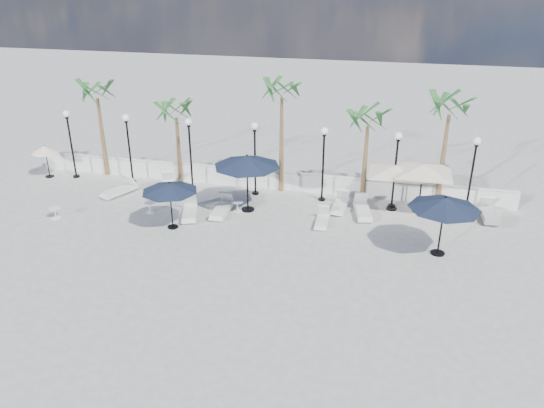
% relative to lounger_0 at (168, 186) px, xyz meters
% --- Properties ---
extents(ground, '(100.00, 100.00, 0.00)m').
position_rel_lounger_0_xyz_m(ground, '(4.65, -5.84, -0.26)').
color(ground, gray).
rests_on(ground, ground).
extents(balustrade, '(26.00, 0.30, 1.01)m').
position_rel_lounger_0_xyz_m(balustrade, '(4.65, 1.66, 0.21)').
color(balustrade, silver).
rests_on(balustrade, ground).
extents(lamppost_0, '(0.36, 0.36, 3.84)m').
position_rel_lounger_0_xyz_m(lamppost_0, '(-5.85, 0.66, 2.24)').
color(lamppost_0, black).
rests_on(lamppost_0, ground).
extents(lamppost_1, '(0.36, 0.36, 3.84)m').
position_rel_lounger_0_xyz_m(lamppost_1, '(-2.35, 0.66, 2.24)').
color(lamppost_1, black).
rests_on(lamppost_1, ground).
extents(lamppost_2, '(0.36, 0.36, 3.84)m').
position_rel_lounger_0_xyz_m(lamppost_2, '(1.15, 0.66, 2.24)').
color(lamppost_2, black).
rests_on(lamppost_2, ground).
extents(lamppost_3, '(0.36, 0.36, 3.84)m').
position_rel_lounger_0_xyz_m(lamppost_3, '(4.65, 0.66, 2.24)').
color(lamppost_3, black).
rests_on(lamppost_3, ground).
extents(lamppost_4, '(0.36, 0.36, 3.84)m').
position_rel_lounger_0_xyz_m(lamppost_4, '(8.15, 0.66, 2.24)').
color(lamppost_4, black).
rests_on(lamppost_4, ground).
extents(lamppost_5, '(0.36, 0.36, 3.84)m').
position_rel_lounger_0_xyz_m(lamppost_5, '(11.65, 0.66, 2.24)').
color(lamppost_5, black).
rests_on(lamppost_5, ground).
extents(lamppost_6, '(0.36, 0.36, 3.84)m').
position_rel_lounger_0_xyz_m(lamppost_6, '(15.15, 0.66, 2.24)').
color(lamppost_6, black).
rests_on(lamppost_6, ground).
extents(palm_0, '(2.60, 2.60, 5.50)m').
position_rel_lounger_0_xyz_m(palm_0, '(-4.35, 1.46, 4.28)').
color(palm_0, brown).
rests_on(palm_0, ground).
extents(palm_1, '(2.60, 2.60, 4.70)m').
position_rel_lounger_0_xyz_m(palm_1, '(0.15, 1.46, 3.50)').
color(palm_1, brown).
rests_on(palm_1, ground).
extents(palm_2, '(2.60, 2.60, 6.10)m').
position_rel_lounger_0_xyz_m(palm_2, '(5.85, 1.46, 4.86)').
color(palm_2, brown).
rests_on(palm_2, ground).
extents(palm_3, '(2.60, 2.60, 4.90)m').
position_rel_lounger_0_xyz_m(palm_3, '(10.15, 1.46, 3.69)').
color(palm_3, brown).
rests_on(palm_3, ground).
extents(palm_4, '(2.60, 2.60, 5.70)m').
position_rel_lounger_0_xyz_m(palm_4, '(13.85, 1.46, 4.47)').
color(palm_4, brown).
rests_on(palm_4, ground).
extents(lounger_0, '(1.35, 2.12, 0.76)m').
position_rel_lounger_0_xyz_m(lounger_0, '(0.00, 0.00, 0.00)').
color(lounger_0, silver).
rests_on(lounger_0, ground).
extents(lounger_1, '(1.38, 2.13, 0.76)m').
position_rel_lounger_0_xyz_m(lounger_1, '(-2.25, -1.06, 0.00)').
color(lounger_1, silver).
rests_on(lounger_1, ground).
extents(lounger_2, '(0.72, 2.10, 0.78)m').
position_rel_lounger_0_xyz_m(lounger_2, '(3.70, -2.07, 0.01)').
color(lounger_2, silver).
rests_on(lounger_2, ground).
extents(lounger_3, '(1.26, 2.13, 0.76)m').
position_rel_lounger_0_xyz_m(lounger_3, '(2.29, -2.67, 0.00)').
color(lounger_3, silver).
rests_on(lounger_3, ground).
extents(lounger_4, '(0.60, 1.71, 0.64)m').
position_rel_lounger_0_xyz_m(lounger_4, '(8.57, -2.06, -0.04)').
color(lounger_4, silver).
rests_on(lounger_4, ground).
extents(lounger_5, '(0.76, 1.99, 0.73)m').
position_rel_lounger_0_xyz_m(lounger_5, '(9.18, -0.24, -0.01)').
color(lounger_5, silver).
rests_on(lounger_5, ground).
extents(lounger_6, '(1.09, 2.19, 0.78)m').
position_rel_lounger_0_xyz_m(lounger_6, '(10.32, -0.64, 0.01)').
color(lounger_6, silver).
rests_on(lounger_6, ground).
extents(lounger_7, '(0.72, 2.03, 0.75)m').
position_rel_lounger_0_xyz_m(lounger_7, '(16.14, 0.38, -0.00)').
color(lounger_7, silver).
rests_on(lounger_7, ground).
extents(side_table_0, '(0.54, 0.54, 0.53)m').
position_rel_lounger_0_xyz_m(side_table_0, '(-3.82, -4.33, 0.06)').
color(side_table_0, silver).
rests_on(side_table_0, ground).
extents(side_table_1, '(0.53, 0.53, 0.52)m').
position_rel_lounger_0_xyz_m(side_table_1, '(0.26, -2.69, 0.06)').
color(side_table_1, silver).
rests_on(side_table_1, ground).
extents(side_table_2, '(0.57, 0.57, 0.55)m').
position_rel_lounger_0_xyz_m(side_table_2, '(4.37, -1.66, 0.08)').
color(side_table_2, silver).
rests_on(side_table_2, ground).
extents(parasol_navy_left, '(2.55, 2.55, 2.25)m').
position_rel_lounger_0_xyz_m(parasol_navy_left, '(1.97, -3.97, 1.73)').
color(parasol_navy_left, black).
rests_on(parasol_navy_left, ground).
extents(parasol_navy_mid, '(3.22, 3.22, 2.88)m').
position_rel_lounger_0_xyz_m(parasol_navy_mid, '(4.81, -1.36, 2.28)').
color(parasol_navy_mid, black).
rests_on(parasol_navy_mid, ground).
extents(parasol_navy_right, '(2.91, 2.91, 2.61)m').
position_rel_lounger_0_xyz_m(parasol_navy_right, '(13.66, -3.70, 2.04)').
color(parasol_navy_right, black).
rests_on(parasol_navy_right, ground).
extents(parasol_cream_sq_a, '(4.99, 4.99, 2.45)m').
position_rel_lounger_0_xyz_m(parasol_cream_sq_a, '(11.66, 0.36, 2.01)').
color(parasol_cream_sq_a, black).
rests_on(parasol_cream_sq_a, ground).
extents(parasol_cream_sq_b, '(5.25, 5.25, 2.63)m').
position_rel_lounger_0_xyz_m(parasol_cream_sq_b, '(12.93, 0.36, 2.18)').
color(parasol_cream_sq_b, black).
rests_on(parasol_cream_sq_b, ground).
extents(parasol_cream_small, '(1.53, 1.53, 1.88)m').
position_rel_lounger_0_xyz_m(parasol_cream_small, '(-7.35, 0.36, 1.35)').
color(parasol_cream_small, black).
rests_on(parasol_cream_small, ground).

